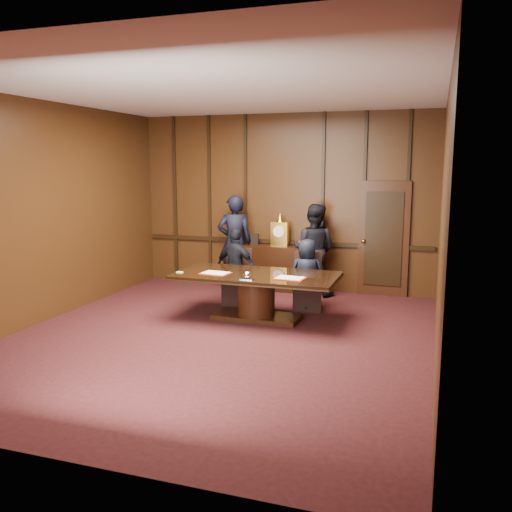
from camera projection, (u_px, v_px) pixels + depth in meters
The scene contains 13 objects.
room at pixel (225, 220), 7.72m from camera, with size 7.00×7.04×3.50m.
sideboard at pixel (280, 266), 10.86m from camera, with size 1.60×0.45×1.54m.
conference_table at pixel (256, 289), 8.77m from camera, with size 2.62×1.32×0.76m.
folder_left at pixel (216, 273), 8.74m from camera, with size 0.49×0.38×0.02m.
folder_right at pixel (290, 278), 8.36m from camera, with size 0.48×0.37×0.02m.
inkstand at pixel (247, 276), 8.30m from camera, with size 0.20×0.14×0.12m.
notepad at pixel (180, 272), 8.82m from camera, with size 0.10×0.07×0.01m, color #FBFB7B.
chair_left at pixel (237, 288), 9.83m from camera, with size 0.55×0.55×0.99m.
chair_right at pixel (307, 293), 9.43m from camera, with size 0.57×0.57×0.99m.
signatory_left at pixel (236, 267), 9.69m from camera, with size 0.81×0.34×1.38m, color black.
signatory_right at pixel (307, 275), 9.30m from camera, with size 0.61×0.40×1.26m, color black.
witness_left at pixel (235, 242), 10.92m from camera, with size 0.70×0.46×1.91m, color black.
witness_right at pixel (314, 250), 10.42m from camera, with size 0.86×0.67×1.77m, color black.
Camera 1 is at (2.92, -7.02, 2.49)m, focal length 38.00 mm.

